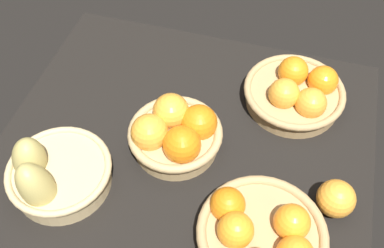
{
  "coord_description": "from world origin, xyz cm",
  "views": [
    {
      "loc": [
        -17.97,
        58.42,
        86.47
      ],
      "look_at": [
        -0.83,
        -1.54,
        7.0
      ],
      "focal_mm": 41.97,
      "sensor_mm": 36.0,
      "label": 1
    }
  ],
  "objects": [
    {
      "name": "basket_far_left",
      "position": [
        -20.79,
        20.56,
        6.86
      ],
      "size": [
        25.07,
        25.07,
        9.79
      ],
      "color": "tan",
      "rests_on": "market_tray"
    },
    {
      "name": "basket_near_left",
      "position": [
        -22.17,
        -17.86,
        6.83
      ],
      "size": [
        24.25,
        24.25,
        9.84
      ],
      "color": "tan",
      "rests_on": "market_tray"
    },
    {
      "name": "loose_orange_front_gap",
      "position": [
        -33.67,
        8.69,
        6.9
      ],
      "size": [
        7.8,
        7.8,
        7.8
      ],
      "primitive_type": "sphere",
      "color": "#F49E33",
      "rests_on": "market_tray"
    },
    {
      "name": "market_tray",
      "position": [
        0.0,
        0.0,
        1.5
      ],
      "size": [
        84.0,
        72.0,
        3.0
      ],
      "primitive_type": "cube",
      "color": "black",
      "rests_on": "ground"
    },
    {
      "name": "basket_center",
      "position": [
        1.83,
        2.42,
        7.81
      ],
      "size": [
        21.02,
        21.02,
        11.2
      ],
      "color": "tan",
      "rests_on": "market_tray"
    },
    {
      "name": "basket_far_right_pears",
      "position": [
        22.94,
        19.2,
        7.25
      ],
      "size": [
        21.86,
        21.86,
        13.84
      ],
      "color": "tan",
      "rests_on": "market_tray"
    }
  ]
}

